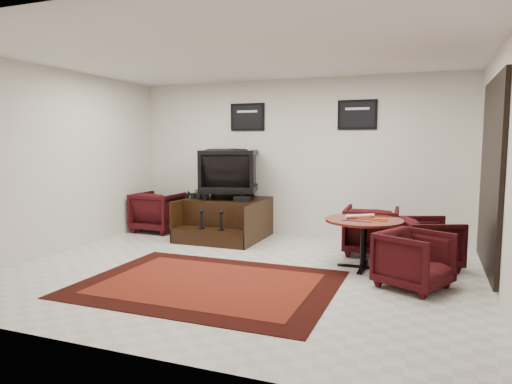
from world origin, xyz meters
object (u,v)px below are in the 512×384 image
shine_podium (227,220)px  armchair_side (158,210)px  table_chair_back (371,228)px  table_chair_corner (414,257)px  shine_chair (230,171)px  meeting_table (364,225)px  table_chair_window (429,240)px

shine_podium → armchair_side: (-1.45, 0.05, 0.09)m
shine_podium → table_chair_back: (2.55, -0.31, 0.08)m
shine_podium → table_chair_corner: (3.22, -1.79, 0.05)m
shine_chair → table_chair_back: 2.70m
armchair_side → meeting_table: bearing=164.3°
shine_chair → table_chair_corner: size_ratio=1.33×
table_chair_corner → table_chair_back: bearing=51.1°
armchair_side → table_chair_window: (4.82, -0.85, -0.04)m
meeting_table → table_chair_window: size_ratio=1.37×
table_chair_window → shine_chair: bearing=52.3°
armchair_side → table_chair_corner: size_ratio=1.13×
shine_chair → meeting_table: shine_chair is taller
armchair_side → table_chair_window: armchair_side is taller
shine_podium → meeting_table: (2.55, -1.15, 0.26)m
shine_chair → table_chair_window: bearing=148.7°
shine_podium → table_chair_window: size_ratio=1.86×
shine_chair → armchair_side: 1.65m
table_chair_back → table_chair_corner: size_ratio=1.09×
meeting_table → table_chair_back: (-0.00, 0.84, -0.19)m
shine_chair → table_chair_corner: (3.22, -1.94, -0.82)m
table_chair_window → table_chair_corner: table_chair_window is taller
table_chair_back → meeting_table: bearing=87.9°
shine_chair → table_chair_corner: bearing=133.3°
shine_chair → armchair_side: shine_chair is taller
shine_podium → table_chair_corner: bearing=-29.1°
armchair_side → table_chair_window: size_ratio=1.11×
table_chair_window → armchair_side: bearing=58.0°
armchair_side → table_chair_corner: 5.02m
table_chair_back → table_chair_corner: 1.63m
meeting_table → table_chair_back: 0.86m
shine_podium → table_chair_back: size_ratio=1.74×
shine_chair → meeting_table: (2.55, -1.29, -0.60)m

